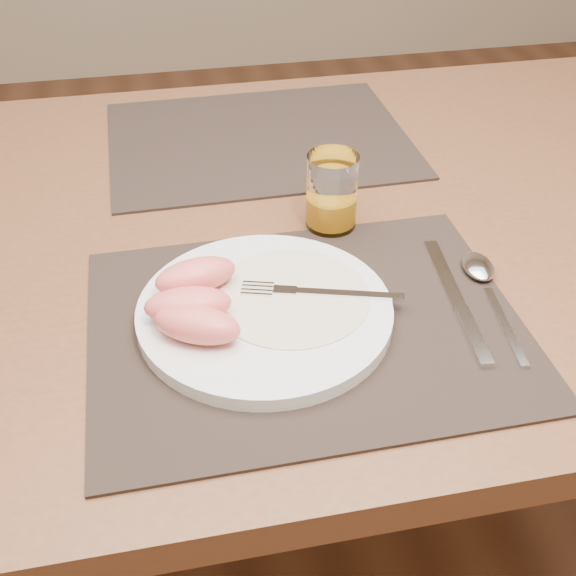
{
  "coord_description": "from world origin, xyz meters",
  "views": [
    {
      "loc": [
        -0.15,
        -0.78,
        1.25
      ],
      "look_at": [
        -0.03,
        -0.18,
        0.77
      ],
      "focal_mm": 45.0,
      "sensor_mm": 36.0,
      "label": 1
    }
  ],
  "objects_px": {
    "placemat_near": "(306,325)",
    "fork": "(307,292)",
    "plate": "(265,312)",
    "spoon": "(482,274)",
    "juice_glass": "(332,195)",
    "knife": "(461,308)",
    "table": "(283,267)",
    "placemat_far": "(259,139)"
  },
  "relations": [
    {
      "from": "placemat_near",
      "to": "fork",
      "type": "bearing_deg",
      "value": 74.98
    },
    {
      "from": "table",
      "to": "fork",
      "type": "distance_m",
      "value": 0.22
    },
    {
      "from": "placemat_far",
      "to": "fork",
      "type": "relative_size",
      "value": 2.62
    },
    {
      "from": "placemat_far",
      "to": "fork",
      "type": "height_order",
      "value": "fork"
    },
    {
      "from": "placemat_far",
      "to": "plate",
      "type": "distance_m",
      "value": 0.43
    },
    {
      "from": "spoon",
      "to": "juice_glass",
      "type": "distance_m",
      "value": 0.2
    },
    {
      "from": "fork",
      "to": "juice_glass",
      "type": "xyz_separation_m",
      "value": [
        0.06,
        0.15,
        0.02
      ]
    },
    {
      "from": "spoon",
      "to": "fork",
      "type": "bearing_deg",
      "value": -177.83
    },
    {
      "from": "table",
      "to": "juice_glass",
      "type": "distance_m",
      "value": 0.15
    },
    {
      "from": "spoon",
      "to": "knife",
      "type": "bearing_deg",
      "value": -132.54
    },
    {
      "from": "knife",
      "to": "fork",
      "type": "bearing_deg",
      "value": 165.49
    },
    {
      "from": "spoon",
      "to": "placemat_far",
      "type": "bearing_deg",
      "value": 115.15
    },
    {
      "from": "spoon",
      "to": "juice_glass",
      "type": "height_order",
      "value": "juice_glass"
    },
    {
      "from": "spoon",
      "to": "table",
      "type": "bearing_deg",
      "value": 136.97
    },
    {
      "from": "table",
      "to": "placemat_far",
      "type": "bearing_deg",
      "value": 88.32
    },
    {
      "from": "placemat_far",
      "to": "juice_glass",
      "type": "bearing_deg",
      "value": -79.45
    },
    {
      "from": "placemat_far",
      "to": "knife",
      "type": "distance_m",
      "value": 0.47
    },
    {
      "from": "placemat_near",
      "to": "fork",
      "type": "height_order",
      "value": "fork"
    },
    {
      "from": "placemat_far",
      "to": "plate",
      "type": "xyz_separation_m",
      "value": [
        -0.06,
        -0.42,
        0.01
      ]
    },
    {
      "from": "fork",
      "to": "knife",
      "type": "relative_size",
      "value": 0.78
    },
    {
      "from": "knife",
      "to": "table",
      "type": "bearing_deg",
      "value": 122.99
    },
    {
      "from": "plate",
      "to": "knife",
      "type": "height_order",
      "value": "plate"
    },
    {
      "from": "placemat_near",
      "to": "fork",
      "type": "xyz_separation_m",
      "value": [
        0.01,
        0.03,
        0.02
      ]
    },
    {
      "from": "spoon",
      "to": "juice_glass",
      "type": "xyz_separation_m",
      "value": [
        -0.14,
        0.14,
        0.04
      ]
    },
    {
      "from": "juice_glass",
      "to": "placemat_near",
      "type": "bearing_deg",
      "value": -111.65
    },
    {
      "from": "table",
      "to": "spoon",
      "type": "height_order",
      "value": "spoon"
    },
    {
      "from": "placemat_near",
      "to": "placemat_far",
      "type": "relative_size",
      "value": 1.0
    },
    {
      "from": "plate",
      "to": "spoon",
      "type": "height_order",
      "value": "plate"
    },
    {
      "from": "plate",
      "to": "juice_glass",
      "type": "height_order",
      "value": "juice_glass"
    },
    {
      "from": "plate",
      "to": "fork",
      "type": "distance_m",
      "value": 0.05
    },
    {
      "from": "placemat_far",
      "to": "plate",
      "type": "height_order",
      "value": "plate"
    },
    {
      "from": "placemat_near",
      "to": "spoon",
      "type": "relative_size",
      "value": 2.34
    },
    {
      "from": "plate",
      "to": "spoon",
      "type": "bearing_deg",
      "value": 4.43
    },
    {
      "from": "placemat_far",
      "to": "spoon",
      "type": "distance_m",
      "value": 0.44
    },
    {
      "from": "fork",
      "to": "juice_glass",
      "type": "relative_size",
      "value": 1.8
    },
    {
      "from": "plate",
      "to": "fork",
      "type": "height_order",
      "value": "fork"
    },
    {
      "from": "placemat_near",
      "to": "knife",
      "type": "height_order",
      "value": "knife"
    },
    {
      "from": "placemat_far",
      "to": "spoon",
      "type": "bearing_deg",
      "value": -64.85
    },
    {
      "from": "spoon",
      "to": "placemat_near",
      "type": "bearing_deg",
      "value": -169.95
    },
    {
      "from": "plate",
      "to": "spoon",
      "type": "relative_size",
      "value": 1.4
    },
    {
      "from": "table",
      "to": "placemat_near",
      "type": "xyz_separation_m",
      "value": [
        -0.02,
        -0.22,
        0.09
      ]
    },
    {
      "from": "placemat_near",
      "to": "knife",
      "type": "distance_m",
      "value": 0.17
    }
  ]
}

